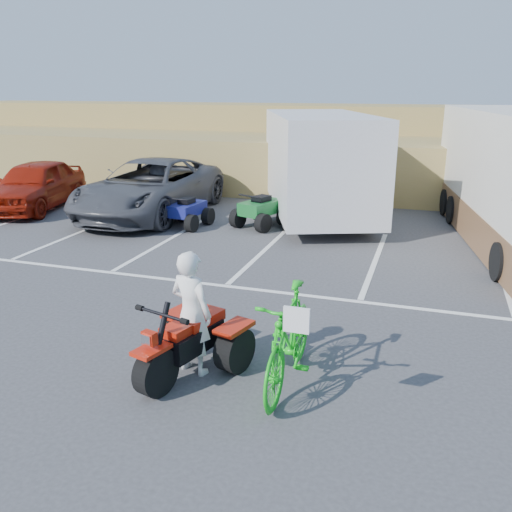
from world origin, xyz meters
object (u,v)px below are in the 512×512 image
(red_trike_atv, at_px, (187,375))
(red_car, at_px, (35,185))
(cargo_trailer, at_px, (319,162))
(quad_atv_green, at_px, (261,226))
(quad_atv_blue, at_px, (188,226))
(rider, at_px, (191,313))
(grey_pickup, at_px, (150,188))
(green_dirt_bike, at_px, (289,338))

(red_trike_atv, relative_size, red_car, 0.37)
(red_trike_atv, height_order, cargo_trailer, cargo_trailer)
(red_trike_atv, height_order, red_car, red_car)
(red_car, xyz_separation_m, quad_atv_green, (7.81, -0.01, -0.79))
(quad_atv_green, bearing_deg, red_trike_atv, -59.12)
(quad_atv_blue, bearing_deg, rider, -58.20)
(quad_atv_green, bearing_deg, grey_pickup, -165.21)
(rider, bearing_deg, red_trike_atv, 90.00)
(grey_pickup, bearing_deg, quad_atv_green, -5.63)
(red_trike_atv, xyz_separation_m, quad_atv_blue, (-3.59, 7.71, 0.00))
(rider, bearing_deg, quad_atv_green, -63.54)
(rider, bearing_deg, green_dirt_bike, -160.91)
(red_car, relative_size, quad_atv_blue, 3.28)
(grey_pickup, height_order, cargo_trailer, cargo_trailer)
(green_dirt_bike, bearing_deg, grey_pickup, 128.22)
(cargo_trailer, distance_m, quad_atv_blue, 4.42)
(red_trike_atv, height_order, quad_atv_green, red_trike_atv)
(quad_atv_blue, xyz_separation_m, quad_atv_green, (2.03, 0.67, 0.00))
(red_car, distance_m, quad_atv_green, 7.85)
(red_trike_atv, xyz_separation_m, quad_atv_green, (-1.56, 8.39, 0.00))
(rider, distance_m, red_car, 12.51)
(cargo_trailer, bearing_deg, grey_pickup, 173.99)
(green_dirt_bike, bearing_deg, quad_atv_blue, 123.67)
(quad_atv_blue, height_order, quad_atv_green, quad_atv_green)
(red_car, relative_size, quad_atv_green, 3.02)
(cargo_trailer, height_order, quad_atv_blue, cargo_trailer)
(red_car, relative_size, cargo_trailer, 0.65)
(grey_pickup, xyz_separation_m, cargo_trailer, (5.02, 1.39, 0.83))
(green_dirt_bike, xyz_separation_m, quad_atv_green, (-2.97, 8.16, -0.67))
(cargo_trailer, bearing_deg, rider, -109.53)
(green_dirt_bike, height_order, red_car, red_car)
(rider, relative_size, grey_pickup, 0.29)
(grey_pickup, distance_m, cargo_trailer, 5.28)
(red_trike_atv, bearing_deg, quad_atv_blue, 130.43)
(green_dirt_bike, height_order, cargo_trailer, cargo_trailer)
(rider, xyz_separation_m, grey_pickup, (-5.36, 8.61, -0.04))
(red_trike_atv, distance_m, cargo_trailer, 10.29)
(green_dirt_bike, height_order, grey_pickup, grey_pickup)
(cargo_trailer, bearing_deg, green_dirt_bike, -101.67)
(cargo_trailer, bearing_deg, quad_atv_green, -147.18)
(red_trike_atv, distance_m, red_car, 12.60)
(red_trike_atv, bearing_deg, cargo_trailer, 107.17)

